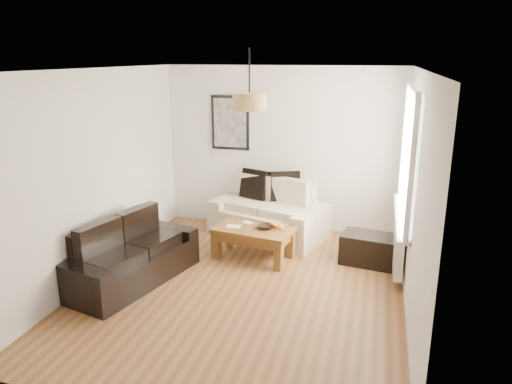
% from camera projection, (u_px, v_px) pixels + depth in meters
% --- Properties ---
extents(floor, '(4.50, 4.50, 0.00)m').
position_uv_depth(floor, '(244.00, 287.00, 5.88)').
color(floor, brown).
rests_on(floor, ground).
extents(ceiling, '(3.80, 4.50, 0.00)m').
position_uv_depth(ceiling, '(242.00, 69.00, 5.17)').
color(ceiling, white).
rests_on(ceiling, floor).
extents(wall_back, '(3.80, 0.04, 2.60)m').
position_uv_depth(wall_back, '(282.00, 149.00, 7.62)').
color(wall_back, silver).
rests_on(wall_back, floor).
extents(wall_front, '(3.80, 0.04, 2.60)m').
position_uv_depth(wall_front, '(156.00, 264.00, 3.43)').
color(wall_front, silver).
rests_on(wall_front, floor).
extents(wall_left, '(0.04, 4.50, 2.60)m').
position_uv_depth(wall_left, '(97.00, 175.00, 5.98)').
color(wall_left, silver).
rests_on(wall_left, floor).
extents(wall_right, '(0.04, 4.50, 2.60)m').
position_uv_depth(wall_right, '(415.00, 197.00, 5.06)').
color(wall_right, silver).
rests_on(wall_right, floor).
extents(window_bay, '(0.14, 1.90, 1.60)m').
position_uv_depth(window_bay, '(410.00, 154.00, 5.73)').
color(window_bay, white).
rests_on(window_bay, wall_right).
extents(radiator, '(0.10, 0.90, 0.52)m').
position_uv_depth(radiator, '(398.00, 248.00, 6.08)').
color(radiator, white).
rests_on(radiator, wall_right).
extents(poster, '(0.62, 0.04, 0.87)m').
position_uv_depth(poster, '(230.00, 123.00, 7.68)').
color(poster, black).
rests_on(poster, wall_back).
extents(pendant_shade, '(0.40, 0.40, 0.20)m').
position_uv_depth(pendant_shade, '(249.00, 101.00, 5.55)').
color(pendant_shade, tan).
rests_on(pendant_shade, ceiling).
extents(loveseat_cream, '(1.93, 1.42, 0.86)m').
position_uv_depth(loveseat_cream, '(269.00, 210.00, 7.44)').
color(loveseat_cream, beige).
rests_on(loveseat_cream, floor).
extents(sofa_leather, '(1.27, 1.91, 0.76)m').
position_uv_depth(sofa_leather, '(129.00, 252.00, 5.95)').
color(sofa_leather, black).
rests_on(sofa_leather, floor).
extents(coffee_table, '(1.16, 0.77, 0.44)m').
position_uv_depth(coffee_table, '(253.00, 243.00, 6.67)').
color(coffee_table, brown).
rests_on(coffee_table, floor).
extents(ottoman, '(0.78, 0.57, 0.41)m').
position_uv_depth(ottoman, '(368.00, 249.00, 6.51)').
color(ottoman, black).
rests_on(ottoman, floor).
extents(cushion_left, '(0.48, 0.30, 0.46)m').
position_uv_depth(cushion_left, '(255.00, 184.00, 7.61)').
color(cushion_left, black).
rests_on(cushion_left, loveseat_cream).
extents(cushion_right, '(0.49, 0.30, 0.47)m').
position_uv_depth(cushion_right, '(285.00, 186.00, 7.49)').
color(cushion_right, black).
rests_on(cushion_right, loveseat_cream).
extents(fruit_bowl, '(0.27, 0.27, 0.05)m').
position_uv_depth(fruit_bowl, '(266.00, 227.00, 6.58)').
color(fruit_bowl, black).
rests_on(fruit_bowl, coffee_table).
extents(orange_a, '(0.07, 0.07, 0.06)m').
position_uv_depth(orange_a, '(276.00, 226.00, 6.58)').
color(orange_a, orange).
rests_on(orange_a, fruit_bowl).
extents(orange_b, '(0.08, 0.08, 0.07)m').
position_uv_depth(orange_b, '(281.00, 227.00, 6.54)').
color(orange_b, orange).
rests_on(orange_b, fruit_bowl).
extents(orange_c, '(0.08, 0.08, 0.06)m').
position_uv_depth(orange_c, '(272.00, 224.00, 6.66)').
color(orange_c, '#FF5915').
rests_on(orange_c, fruit_bowl).
extents(papers, '(0.21, 0.16, 0.01)m').
position_uv_depth(papers, '(234.00, 226.00, 6.68)').
color(papers, white).
rests_on(papers, coffee_table).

